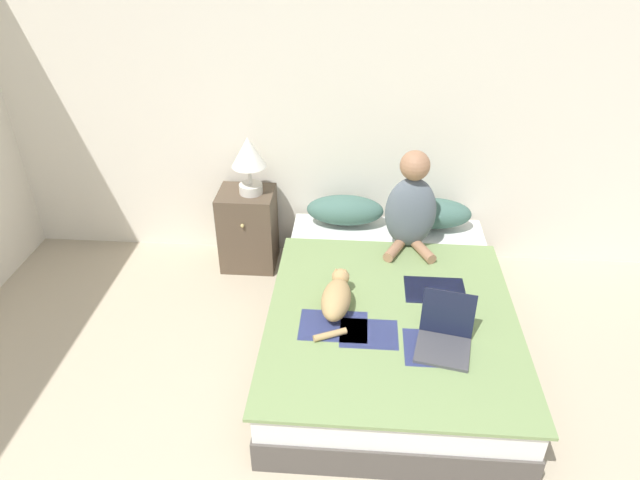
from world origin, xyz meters
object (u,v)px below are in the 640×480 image
at_px(person_sitting, 411,207).
at_px(table_lamp, 249,157).
at_px(nightstand, 248,229).
at_px(pillow_far, 432,213).
at_px(bed, 389,320).
at_px(laptop_open, 444,337).
at_px(pillow_near, 345,210).
at_px(cat_tabby, 337,297).

xyz_separation_m(person_sitting, table_lamp, (-1.12, 0.25, 0.21)).
bearing_deg(nightstand, table_lamp, -4.61).
xyz_separation_m(pillow_far, person_sitting, (-0.19, -0.28, 0.20)).
bearing_deg(person_sitting, bed, -102.62).
xyz_separation_m(bed, laptop_open, (0.27, -0.42, 0.25)).
xyz_separation_m(nightstand, table_lamp, (0.04, -0.00, 0.59)).
distance_m(bed, nightstand, 1.34).
bearing_deg(pillow_near, person_sitting, -32.16).
xyz_separation_m(person_sitting, cat_tabby, (-0.46, -0.74, -0.22)).
relative_size(cat_tabby, laptop_open, 1.46).
distance_m(pillow_far, person_sitting, 0.39).
bearing_deg(person_sitting, table_lamp, 167.26).
bearing_deg(nightstand, person_sitting, -12.45).
height_order(pillow_far, laptop_open, laptop_open).
height_order(cat_tabby, laptop_open, laptop_open).
relative_size(pillow_near, nightstand, 0.92).
relative_size(pillow_far, nightstand, 0.92).
relative_size(bed, pillow_far, 3.62).
xyz_separation_m(cat_tabby, nightstand, (-0.71, 0.99, -0.16)).
height_order(bed, nightstand, nightstand).
bearing_deg(pillow_far, table_lamp, -178.87).
bearing_deg(bed, nightstand, 141.02).
bearing_deg(table_lamp, pillow_near, 2.17).
distance_m(pillow_far, laptop_open, 1.28).
distance_m(bed, cat_tabby, 0.45).
distance_m(cat_tabby, nightstand, 1.23).
height_order(bed, table_lamp, table_lamp).
bearing_deg(laptop_open, cat_tabby, 167.79).
distance_m(laptop_open, table_lamp, 1.84).
height_order(pillow_near, laptop_open, laptop_open).
bearing_deg(table_lamp, nightstand, 175.39).
bearing_deg(pillow_far, nightstand, -179.05).
bearing_deg(nightstand, laptop_open, -43.90).
bearing_deg(laptop_open, person_sitting, 109.51).
height_order(pillow_near, nightstand, nightstand).
relative_size(person_sitting, table_lamp, 1.64).
relative_size(pillow_near, person_sitting, 0.80).
distance_m(person_sitting, table_lamp, 1.17).
distance_m(bed, pillow_near, 0.96).
relative_size(pillow_near, laptop_open, 1.54).
height_order(person_sitting, table_lamp, person_sitting).
distance_m(person_sitting, cat_tabby, 0.89).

